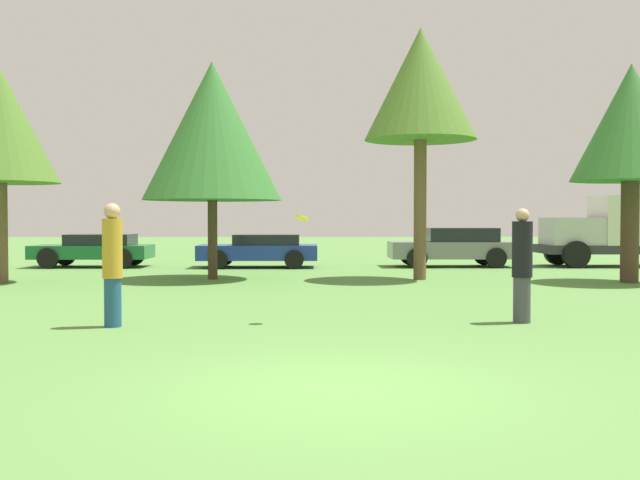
{
  "coord_description": "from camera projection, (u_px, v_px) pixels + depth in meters",
  "views": [
    {
      "loc": [
        -0.41,
        -7.33,
        1.7
      ],
      "look_at": [
        -0.11,
        5.3,
        1.33
      ],
      "focal_mm": 41.27,
      "sensor_mm": 36.0,
      "label": 1
    }
  ],
  "objects": [
    {
      "name": "parked_car_green",
      "position": [
        95.0,
        249.0,
        25.73
      ],
      "size": [
        4.03,
        2.0,
        1.15
      ],
      "rotation": [
        0.0,
        0.0,
        3.13
      ],
      "color": "#196633",
      "rests_on": "ground"
    },
    {
      "name": "parked_car_grey",
      "position": [
        454.0,
        246.0,
        25.94
      ],
      "size": [
        4.39,
        2.0,
        1.37
      ],
      "rotation": [
        0.0,
        0.0,
        3.13
      ],
      "color": "slate",
      "rests_on": "ground"
    },
    {
      "name": "person_catcher",
      "position": [
        522.0,
        265.0,
        11.97
      ],
      "size": [
        0.33,
        0.33,
        1.87
      ],
      "rotation": [
        0.0,
        0.0,
        -3.09
      ],
      "color": "#3F3F47",
      "rests_on": "ground"
    },
    {
      "name": "tree_3",
      "position": [
        631.0,
        124.0,
        19.4
      ],
      "size": [
        3.11,
        3.11,
        5.8
      ],
      "color": "#473323",
      "rests_on": "ground"
    },
    {
      "name": "tree_1",
      "position": [
        212.0,
        131.0,
        20.46
      ],
      "size": [
        3.86,
        3.86,
        6.08
      ],
      "color": "#473323",
      "rests_on": "ground"
    },
    {
      "name": "tree_2",
      "position": [
        421.0,
        86.0,
        20.29
      ],
      "size": [
        3.1,
        3.1,
        6.98
      ],
      "color": "brown",
      "rests_on": "ground"
    },
    {
      "name": "person_thrower",
      "position": [
        112.0,
        263.0,
        11.51
      ],
      "size": [
        0.31,
        0.31,
        1.94
      ],
      "rotation": [
        0.0,
        0.0,
        0.05
      ],
      "color": "navy",
      "rests_on": "ground"
    },
    {
      "name": "ground_plane",
      "position": [
        343.0,
        388.0,
        7.38
      ],
      "size": [
        120.0,
        120.0,
        0.0
      ],
      "primitive_type": "plane",
      "color": "#54843D"
    },
    {
      "name": "frisbee",
      "position": [
        302.0,
        218.0,
        11.94
      ],
      "size": [
        0.23,
        0.22,
        0.13
      ],
      "color": "yellow"
    },
    {
      "name": "parked_car_blue",
      "position": [
        260.0,
        250.0,
        25.55
      ],
      "size": [
        4.12,
        2.07,
        1.15
      ],
      "rotation": [
        0.0,
        0.0,
        3.13
      ],
      "color": "#1E389E",
      "rests_on": "ground"
    },
    {
      "name": "delivery_truck_silver",
      "position": [
        631.0,
        229.0,
        26.09
      ],
      "size": [
        6.07,
        2.23,
        2.51
      ],
      "rotation": [
        0.0,
        0.0,
        3.13
      ],
      "color": "#2D2D33",
      "rests_on": "ground"
    }
  ]
}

